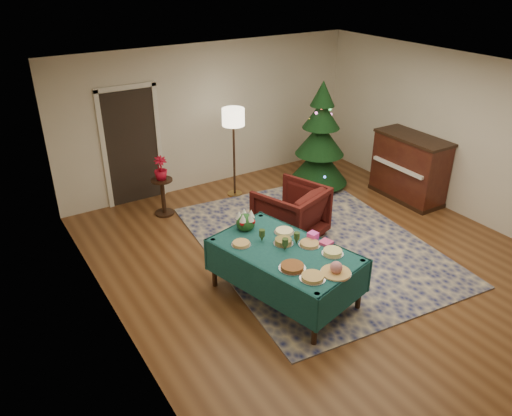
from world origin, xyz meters
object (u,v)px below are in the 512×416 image
floor_lamp (233,122)px  potted_plant (161,173)px  armchair (291,210)px  piano (409,168)px  gift_box (313,236)px  side_table (163,197)px  christmas_tree (320,141)px  buffet_table (285,259)px

floor_lamp → potted_plant: 1.58m
armchair → potted_plant: size_ratio=2.37×
potted_plant → piano: piano is taller
gift_box → side_table: size_ratio=0.18×
christmas_tree → side_table: bearing=170.9°
buffet_table → armchair: size_ratio=2.19×
side_table → christmas_tree: christmas_tree is taller
gift_box → floor_lamp: (0.58, 3.09, 0.63)m
armchair → piano: (2.69, 0.04, 0.11)m
gift_box → piano: size_ratio=0.08×
armchair → floor_lamp: floor_lamp is taller
gift_box → piano: 3.47m
potted_plant → gift_box: bearing=-74.2°
buffet_table → potted_plant: 3.10m
floor_lamp → side_table: floor_lamp is taller
gift_box → potted_plant: (-0.86, 3.06, -0.01)m
gift_box → piano: piano is taller
buffet_table → floor_lamp: floor_lamp is taller
gift_box → side_table: bearing=105.8°
potted_plant → piano: (4.09, -1.79, -0.19)m
christmas_tree → floor_lamp: bearing=161.8°
side_table → potted_plant: (0.00, 0.00, 0.45)m
armchair → side_table: (-1.40, 1.82, -0.16)m
christmas_tree → piano: christmas_tree is taller
armchair → piano: bearing=161.8°
side_table → potted_plant: bearing=0.0°
armchair → potted_plant: (-1.40, 1.82, 0.29)m
potted_plant → piano: 4.47m
side_table → piano: bearing=-23.6°
buffet_table → floor_lamp: size_ratio=1.26×
piano → potted_plant: bearing=156.4°
armchair → side_table: 2.30m
potted_plant → piano: bearing=-23.6°
gift_box → floor_lamp: 3.21m
buffet_table → floor_lamp: 3.37m
side_table → piano: piano is taller
buffet_table → gift_box: (0.45, 0.02, 0.20)m
armchair → potted_plant: 2.32m
gift_box → armchair: 1.38m
buffet_table → side_table: size_ratio=3.19×
piano → christmas_tree: bearing=129.3°
christmas_tree → potted_plant: bearing=170.9°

